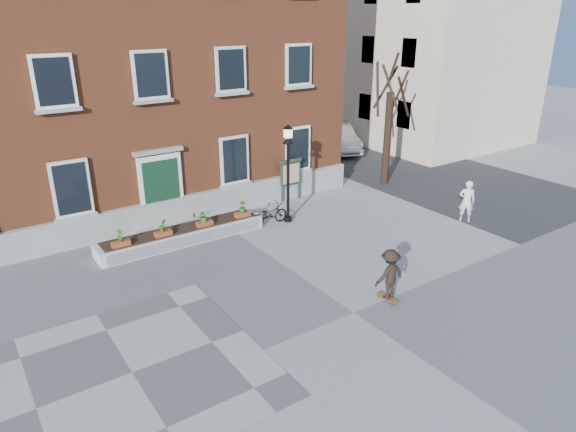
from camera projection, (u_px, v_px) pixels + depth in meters
ground at (354, 313)px, 14.42m from camera, size 100.00×100.00×0.00m
checker_patch at (132, 373)px, 12.02m from camera, size 6.00×6.00×0.01m
bicycle at (269, 214)px, 20.22m from camera, size 1.65×0.60×0.86m
parked_car at (336, 137)px, 30.89m from camera, size 3.40×5.22×1.63m
bystander at (467, 201)px, 20.38m from camera, size 0.72×0.74×1.72m
brick_building at (106, 51)px, 21.71m from camera, size 18.40×10.85×12.60m
planter_assembly at (183, 234)px, 18.75m from camera, size 6.20×1.12×1.15m
bare_tree at (388, 127)px, 24.24m from camera, size 1.83×1.83×6.16m
side_street at (365, 24)px, 36.40m from camera, size 15.20×36.00×14.50m
lamp_post at (288, 160)px, 19.75m from camera, size 0.40×0.40×3.93m
notice_board at (291, 173)px, 22.52m from camera, size 1.10×0.16×1.87m
skateboarder at (390, 274)px, 14.77m from camera, size 1.00×0.78×1.61m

